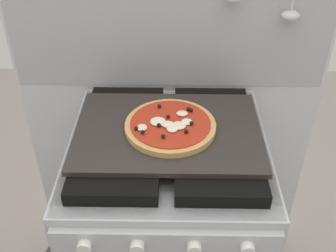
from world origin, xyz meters
TOP-DOWN VIEW (x-y plane):
  - kitchen_backsplash at (0.00, 0.33)m, footprint 1.10×0.08m
  - stove at (-0.00, -0.00)m, footprint 0.60×0.64m
  - baking_tray at (0.00, 0.00)m, footprint 0.54×0.38m
  - pizza_left at (0.01, -0.00)m, footprint 0.26×0.26m

SIDE VIEW (x-z plane):
  - stove at x=0.00m, z-range 0.00..0.90m
  - kitchen_backsplash at x=0.00m, z-range 0.01..1.56m
  - baking_tray at x=0.00m, z-range 0.90..0.92m
  - pizza_left at x=0.01m, z-range 0.91..0.94m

